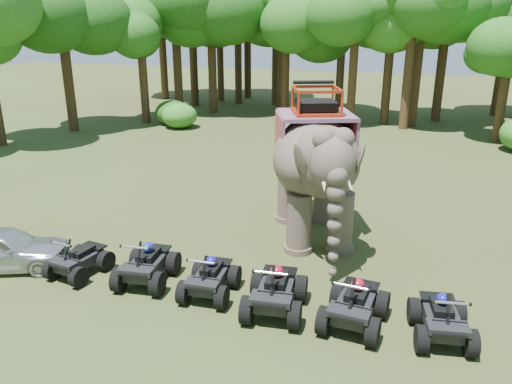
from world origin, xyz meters
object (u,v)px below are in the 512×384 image
atv_5 (443,313)px  elephant (315,163)px  parked_car (2,249)px  atv_4 (355,299)px  atv_3 (275,285)px  atv_0 (78,255)px  atv_2 (210,273)px  atv_1 (146,259)px

atv_5 → elephant: bearing=120.1°
parked_car → atv_4: atv_4 is taller
atv_5 → atv_3: bearing=171.9°
atv_0 → atv_2: atv_2 is taller
atv_3 → atv_5: size_ratio=1.11×
atv_2 → atv_0: bearing=178.2°
elephant → atv_4: bearing=-89.2°
atv_2 → atv_4: (3.57, -0.20, 0.06)m
atv_3 → atv_2: bearing=166.8°
elephant → atv_5: bearing=-72.2°
elephant → atv_0: 7.24m
atv_1 → atv_4: (5.37, -0.28, 0.01)m
atv_2 → atv_3: (1.74, -0.21, 0.08)m
atv_2 → parked_car: bearing=-179.1°
atv_1 → atv_4: size_ratio=0.98×
atv_1 → atv_3: (3.54, -0.29, 0.03)m
atv_1 → atv_0: bearing=179.8°
atv_3 → atv_4: 1.83m
elephant → atv_3: 4.92m
atv_2 → atv_4: 3.57m
atv_0 → atv_4: 7.29m
atv_0 → atv_2: bearing=10.1°
atv_3 → parked_car: bearing=175.7°
atv_1 → atv_3: atv_3 is taller
atv_2 → atv_5: bearing=-4.8°
atv_3 → atv_4: atv_3 is taller
elephant → atv_2: 5.02m
atv_0 → atv_5: bearing=8.3°
parked_car → atv_2: (5.93, 0.47, 0.01)m
parked_car → atv_1: size_ratio=1.98×
parked_car → atv_1: bearing=-105.1°
atv_2 → atv_5: 5.40m
parked_car → atv_5: atv_5 is taller
parked_car → atv_4: 9.50m
parked_car → atv_2: bearing=-108.2°
atv_0 → atv_2: (3.73, 0.13, 0.03)m
elephant → atv_0: elephant is taller
atv_1 → atv_5: size_ratio=1.06×
atv_2 → atv_1: bearing=173.7°
atv_1 → atv_4: 5.38m
parked_car → atv_2: atv_2 is taller
parked_car → atv_4: bearing=-111.1°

